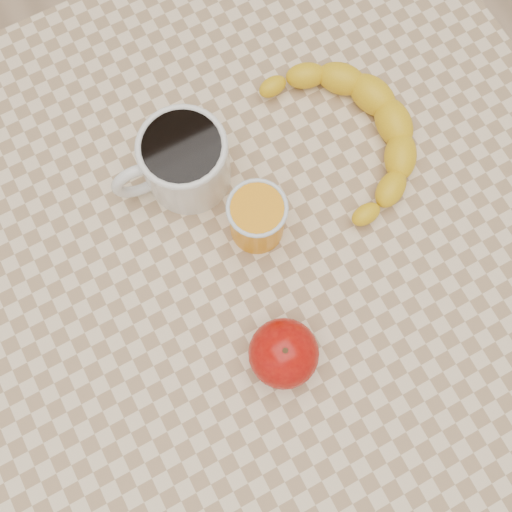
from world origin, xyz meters
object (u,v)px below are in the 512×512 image
coffee_mug (183,161)px  orange_juice_glass (257,218)px  table (256,277)px  banana (349,134)px  apple (284,353)px

coffee_mug → orange_juice_glass: (0.04, -0.09, -0.01)m
table → banana: size_ratio=3.08×
coffee_mug → apple: (-0.00, -0.23, -0.01)m
apple → orange_juice_glass: bearing=72.5°
table → orange_juice_glass: bearing=60.0°
apple → table: bearing=76.7°
apple → banana: apple is taller
apple → banana: (0.18, 0.18, -0.01)m
orange_juice_glass → apple: 0.14m
table → coffee_mug: size_ratio=5.96×
coffee_mug → apple: coffee_mug is taller
table → orange_juice_glass: orange_juice_glass is taller
coffee_mug → orange_juice_glass: size_ratio=1.85×
orange_juice_glass → banana: size_ratio=0.28×
banana → orange_juice_glass: bearing=-157.4°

